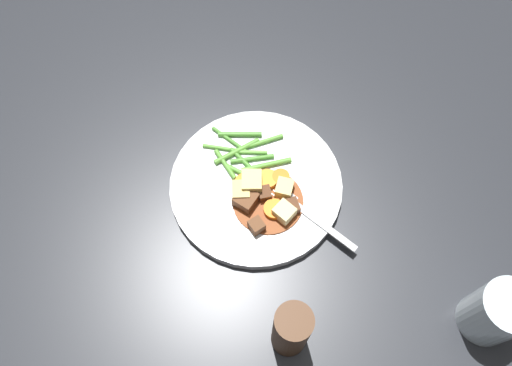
{
  "coord_description": "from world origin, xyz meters",
  "views": [
    {
      "loc": [
        0.34,
        -0.05,
        0.72
      ],
      "look_at": [
        0.0,
        0.0,
        0.02
      ],
      "focal_mm": 35.35,
      "sensor_mm": 36.0,
      "label": 1
    }
  ],
  "objects_px": {
    "meat_chunk_0": "(257,226)",
    "meat_chunk_2": "(265,194)",
    "carrot_slice_0": "(244,181)",
    "potato_chunk_3": "(284,189)",
    "carrot_slice_1": "(281,179)",
    "dinner_plate": "(256,185)",
    "potato_chunk_0": "(252,183)",
    "potato_chunk_1": "(241,192)",
    "meat_chunk_1": "(246,200)",
    "carrot_slice_3": "(267,178)",
    "carrot_slice_2": "(274,209)",
    "meat_chunk_3": "(291,207)",
    "fork": "(305,212)",
    "pepper_mill": "(291,330)",
    "potato_chunk_2": "(284,212)",
    "water_glass": "(496,313)"
  },
  "relations": [
    {
      "from": "dinner_plate",
      "to": "meat_chunk_2",
      "type": "height_order",
      "value": "meat_chunk_2"
    },
    {
      "from": "meat_chunk_1",
      "to": "pepper_mill",
      "type": "xyz_separation_m",
      "value": [
        0.2,
        0.03,
        0.04
      ]
    },
    {
      "from": "dinner_plate",
      "to": "meat_chunk_0",
      "type": "bearing_deg",
      "value": -8.0
    },
    {
      "from": "dinner_plate",
      "to": "meat_chunk_0",
      "type": "distance_m",
      "value": 0.08
    },
    {
      "from": "dinner_plate",
      "to": "potato_chunk_1",
      "type": "bearing_deg",
      "value": -55.67
    },
    {
      "from": "carrot_slice_2",
      "to": "potato_chunk_3",
      "type": "relative_size",
      "value": 1.15
    },
    {
      "from": "potato_chunk_2",
      "to": "potato_chunk_3",
      "type": "distance_m",
      "value": 0.04
    },
    {
      "from": "carrot_slice_0",
      "to": "carrot_slice_1",
      "type": "xyz_separation_m",
      "value": [
        0.0,
        0.06,
        -0.0
      ]
    },
    {
      "from": "meat_chunk_0",
      "to": "carrot_slice_2",
      "type": "bearing_deg",
      "value": 127.66
    },
    {
      "from": "meat_chunk_0",
      "to": "fork",
      "type": "height_order",
      "value": "meat_chunk_0"
    },
    {
      "from": "meat_chunk_0",
      "to": "meat_chunk_2",
      "type": "relative_size",
      "value": 0.98
    },
    {
      "from": "carrot_slice_3",
      "to": "meat_chunk_1",
      "type": "xyz_separation_m",
      "value": [
        0.03,
        -0.04,
        0.0
      ]
    },
    {
      "from": "carrot_slice_0",
      "to": "potato_chunk_2",
      "type": "xyz_separation_m",
      "value": [
        0.06,
        0.05,
        0.01
      ]
    },
    {
      "from": "meat_chunk_2",
      "to": "meat_chunk_3",
      "type": "xyz_separation_m",
      "value": [
        0.03,
        0.03,
        -0.0
      ]
    },
    {
      "from": "meat_chunk_0",
      "to": "meat_chunk_1",
      "type": "height_order",
      "value": "meat_chunk_1"
    },
    {
      "from": "potato_chunk_1",
      "to": "potato_chunk_2",
      "type": "height_order",
      "value": "potato_chunk_1"
    },
    {
      "from": "carrot_slice_3",
      "to": "potato_chunk_1",
      "type": "bearing_deg",
      "value": -63.91
    },
    {
      "from": "carrot_slice_2",
      "to": "potato_chunk_2",
      "type": "xyz_separation_m",
      "value": [
        0.01,
        0.01,
        0.01
      ]
    },
    {
      "from": "carrot_slice_3",
      "to": "potato_chunk_1",
      "type": "height_order",
      "value": "potato_chunk_1"
    },
    {
      "from": "water_glass",
      "to": "meat_chunk_2",
      "type": "bearing_deg",
      "value": -129.81
    },
    {
      "from": "carrot_slice_1",
      "to": "meat_chunk_0",
      "type": "xyz_separation_m",
      "value": [
        0.07,
        -0.05,
        0.0
      ]
    },
    {
      "from": "dinner_plate",
      "to": "carrot_slice_3",
      "type": "distance_m",
      "value": 0.02
    },
    {
      "from": "carrot_slice_3",
      "to": "meat_chunk_0",
      "type": "xyz_separation_m",
      "value": [
        0.08,
        -0.03,
        0.0
      ]
    },
    {
      "from": "carrot_slice_1",
      "to": "carrot_slice_2",
      "type": "bearing_deg",
      "value": -21.35
    },
    {
      "from": "potato_chunk_1",
      "to": "water_glass",
      "type": "xyz_separation_m",
      "value": [
        0.23,
        0.31,
        0.02
      ]
    },
    {
      "from": "carrot_slice_2",
      "to": "meat_chunk_1",
      "type": "bearing_deg",
      "value": -116.28
    },
    {
      "from": "carrot_slice_1",
      "to": "fork",
      "type": "height_order",
      "value": "carrot_slice_1"
    },
    {
      "from": "dinner_plate",
      "to": "meat_chunk_3",
      "type": "xyz_separation_m",
      "value": [
        0.05,
        0.04,
        0.02
      ]
    },
    {
      "from": "carrot_slice_3",
      "to": "fork",
      "type": "relative_size",
      "value": 0.23
    },
    {
      "from": "potato_chunk_0",
      "to": "fork",
      "type": "xyz_separation_m",
      "value": [
        0.05,
        0.07,
        -0.01
      ]
    },
    {
      "from": "carrot_slice_1",
      "to": "potato_chunk_2",
      "type": "height_order",
      "value": "potato_chunk_2"
    },
    {
      "from": "potato_chunk_1",
      "to": "meat_chunk_1",
      "type": "distance_m",
      "value": 0.01
    },
    {
      "from": "dinner_plate",
      "to": "meat_chunk_1",
      "type": "height_order",
      "value": "meat_chunk_1"
    },
    {
      "from": "carrot_slice_1",
      "to": "meat_chunk_2",
      "type": "distance_m",
      "value": 0.04
    },
    {
      "from": "dinner_plate",
      "to": "potato_chunk_0",
      "type": "distance_m",
      "value": 0.03
    },
    {
      "from": "carrot_slice_3",
      "to": "meat_chunk_2",
      "type": "distance_m",
      "value": 0.03
    },
    {
      "from": "carrot_slice_3",
      "to": "pepper_mill",
      "type": "bearing_deg",
      "value": -2.01
    },
    {
      "from": "carrot_slice_0",
      "to": "meat_chunk_1",
      "type": "xyz_separation_m",
      "value": [
        0.03,
        -0.0,
        0.0
      ]
    },
    {
      "from": "fork",
      "to": "potato_chunk_1",
      "type": "bearing_deg",
      "value": -114.71
    },
    {
      "from": "potato_chunk_1",
      "to": "meat_chunk_1",
      "type": "xyz_separation_m",
      "value": [
        0.01,
        0.01,
        -0.0
      ]
    },
    {
      "from": "potato_chunk_0",
      "to": "fork",
      "type": "height_order",
      "value": "potato_chunk_0"
    },
    {
      "from": "carrot_slice_2",
      "to": "meat_chunk_2",
      "type": "distance_m",
      "value": 0.03
    },
    {
      "from": "dinner_plate",
      "to": "carrot_slice_0",
      "type": "bearing_deg",
      "value": -97.79
    },
    {
      "from": "carrot_slice_3",
      "to": "potato_chunk_3",
      "type": "height_order",
      "value": "potato_chunk_3"
    },
    {
      "from": "carrot_slice_1",
      "to": "potato_chunk_0",
      "type": "xyz_separation_m",
      "value": [
        0.0,
        -0.05,
        0.01
      ]
    },
    {
      "from": "potato_chunk_0",
      "to": "water_glass",
      "type": "distance_m",
      "value": 0.38
    },
    {
      "from": "potato_chunk_1",
      "to": "carrot_slice_0",
      "type": "bearing_deg",
      "value": 161.45
    },
    {
      "from": "potato_chunk_1",
      "to": "water_glass",
      "type": "bearing_deg",
      "value": 52.8
    },
    {
      "from": "carrot_slice_0",
      "to": "potato_chunk_3",
      "type": "bearing_deg",
      "value": 67.67
    },
    {
      "from": "potato_chunk_1",
      "to": "meat_chunk_2",
      "type": "distance_m",
      "value": 0.04
    }
  ]
}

